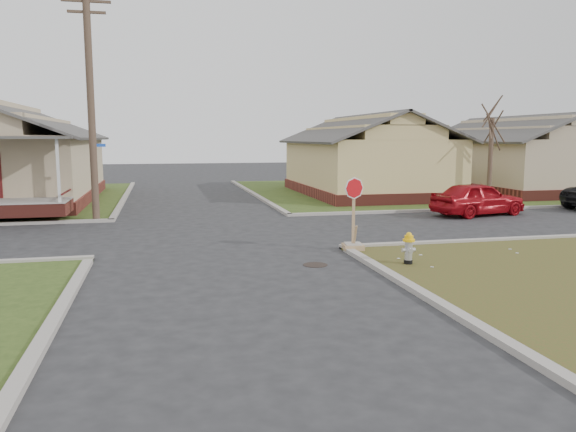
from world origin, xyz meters
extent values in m
plane|color=#242427|center=(0.00, 0.00, 0.00)|extent=(120.00, 120.00, 0.00)
cube|color=#304619|center=(22.00, 18.00, 0.03)|extent=(37.00, 19.00, 0.05)
cylinder|color=black|center=(2.20, -0.50, 0.01)|extent=(0.64, 0.64, 0.01)
cube|color=maroon|center=(10.00, 16.50, 0.30)|extent=(7.20, 11.20, 0.60)
cube|color=#DBBE81|center=(10.00, 16.50, 1.90)|extent=(7.00, 11.00, 2.60)
cube|color=maroon|center=(20.00, 16.50, 0.30)|extent=(7.20, 11.20, 0.60)
cube|color=#C9B691|center=(20.00, 16.50, 1.90)|extent=(7.00, 11.00, 2.60)
cylinder|color=#48372A|center=(-4.20, 8.90, 4.50)|extent=(0.28, 0.28, 9.00)
cube|color=#48372A|center=(-4.20, 8.90, 8.40)|extent=(1.80, 0.10, 0.10)
cube|color=#48372A|center=(-4.20, 8.90, 8.00)|extent=(1.40, 0.10, 0.10)
cylinder|color=#48372A|center=(14.00, 10.20, 2.15)|extent=(0.22, 0.22, 4.20)
cylinder|color=black|center=(4.54, -1.09, 0.10)|extent=(0.23, 0.23, 0.10)
cylinder|color=#BBBCC1|center=(4.54, -1.09, 0.39)|extent=(0.20, 0.20, 0.47)
sphere|color=#BBBCC1|center=(4.54, -1.09, 0.63)|extent=(0.20, 0.20, 0.20)
cylinder|color=yellow|center=(4.54, -1.09, 0.67)|extent=(0.31, 0.31, 0.06)
cylinder|color=yellow|center=(4.54, -1.09, 0.74)|extent=(0.23, 0.23, 0.10)
sphere|color=yellow|center=(4.54, -1.09, 0.80)|extent=(0.15, 0.15, 0.15)
cube|color=#A47C59|center=(3.78, 1.05, 0.12)|extent=(0.59, 0.59, 0.14)
cube|color=#A19A94|center=(3.78, 1.05, 0.21)|extent=(0.47, 0.47, 0.04)
cube|color=#A47C59|center=(3.78, 1.05, 1.14)|extent=(0.09, 0.04, 1.99)
cylinder|color=#B40C13|center=(3.78, 1.01, 1.85)|extent=(0.53, 0.23, 0.57)
cylinder|color=silver|center=(3.78, 1.02, 1.85)|extent=(0.60, 0.26, 0.64)
imported|color=#A40B14|center=(11.52, 7.11, 0.72)|extent=(4.46, 2.53, 1.43)
camera|label=1|loc=(-1.67, -14.28, 3.29)|focal=35.00mm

